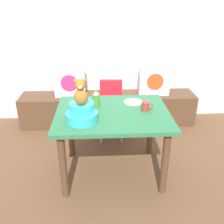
% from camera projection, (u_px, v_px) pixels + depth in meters
% --- Properties ---
extents(ground_plane, '(8.00, 8.00, 0.00)m').
position_uv_depth(ground_plane, '(112.00, 170.00, 2.87)').
color(ground_plane, brown).
extents(back_wall, '(4.40, 0.10, 2.60)m').
position_uv_depth(back_wall, '(107.00, 34.00, 3.65)').
color(back_wall, silver).
rests_on(back_wall, ground_plane).
extents(window_bench, '(2.60, 0.44, 0.46)m').
position_uv_depth(window_bench, '(108.00, 109.00, 3.86)').
color(window_bench, brown).
rests_on(window_bench, ground_plane).
extents(pillow_floral_left, '(0.44, 0.15, 0.44)m').
position_uv_depth(pillow_floral_left, '(70.00, 82.00, 3.62)').
color(pillow_floral_left, silver).
rests_on(pillow_floral_left, window_bench).
extents(pillow_floral_right, '(0.44, 0.15, 0.44)m').
position_uv_depth(pillow_floral_right, '(154.00, 80.00, 3.68)').
color(pillow_floral_right, silver).
rests_on(pillow_floral_right, window_bench).
extents(dining_table, '(1.15, 0.90, 0.74)m').
position_uv_depth(dining_table, '(113.00, 122.00, 2.60)').
color(dining_table, '#2D7247').
rests_on(dining_table, ground_plane).
extents(highchair, '(0.34, 0.46, 0.79)m').
position_uv_depth(highchair, '(111.00, 102.00, 3.34)').
color(highchair, red).
rests_on(highchair, ground_plane).
extents(infant_seat_teal, '(0.30, 0.33, 0.16)m').
position_uv_depth(infant_seat_teal, '(82.00, 113.00, 2.36)').
color(infant_seat_teal, '#30B8C4').
rests_on(infant_seat_teal, dining_table).
extents(teddy_bear, '(0.13, 0.12, 0.25)m').
position_uv_depth(teddy_bear, '(81.00, 93.00, 2.27)').
color(teddy_bear, '#A26C25').
rests_on(teddy_bear, infant_seat_teal).
extents(ketchup_bottle, '(0.07, 0.07, 0.18)m').
position_uv_depth(ketchup_bottle, '(96.00, 100.00, 2.61)').
color(ketchup_bottle, '#4C8C33').
rests_on(ketchup_bottle, dining_table).
extents(coffee_mug, '(0.12, 0.08, 0.09)m').
position_uv_depth(coffee_mug, '(145.00, 106.00, 2.56)').
color(coffee_mug, '#9E332D').
rests_on(coffee_mug, dining_table).
extents(dinner_plate_near, '(0.20, 0.20, 0.01)m').
position_uv_depth(dinner_plate_near, '(133.00, 102.00, 2.77)').
color(dinner_plate_near, white).
rests_on(dinner_plate_near, dining_table).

